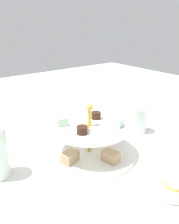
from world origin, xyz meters
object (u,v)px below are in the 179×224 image
(tiered_serving_stand, at_px, (89,142))
(butter_knife_left, at_px, (46,120))
(teacup_with_saucer, at_px, (174,191))
(water_glass_mid_back, at_px, (139,120))

(tiered_serving_stand, bearing_deg, butter_knife_left, -3.28)
(teacup_with_saucer, distance_m, water_glass_mid_back, 0.37)
(butter_knife_left, relative_size, water_glass_mid_back, 1.82)
(water_glass_mid_back, bearing_deg, tiered_serving_stand, 94.07)
(teacup_with_saucer, distance_m, butter_knife_left, 0.60)
(tiered_serving_stand, xyz_separation_m, teacup_with_saucer, (-0.28, -0.03, -0.02))
(tiered_serving_stand, relative_size, water_glass_mid_back, 3.07)
(butter_knife_left, bearing_deg, tiered_serving_stand, 98.26)
(tiered_serving_stand, bearing_deg, teacup_with_saucer, -174.21)
(water_glass_mid_back, bearing_deg, teacup_with_saucer, 144.49)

